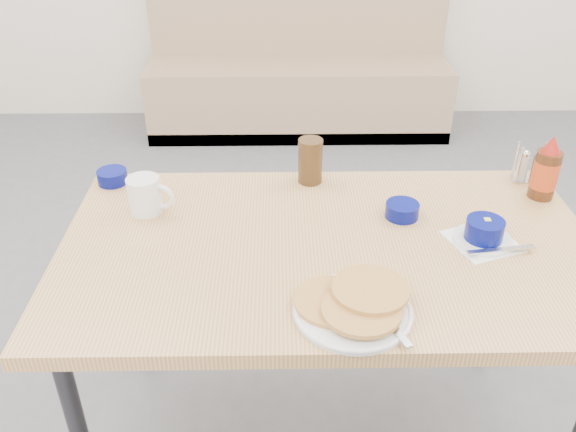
{
  "coord_description": "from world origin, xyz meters",
  "views": [
    {
      "loc": [
        -0.13,
        -1.06,
        1.66
      ],
      "look_at": [
        -0.11,
        0.29,
        0.82
      ],
      "focal_mm": 38.0,
      "sensor_mm": 36.0,
      "label": 1
    }
  ],
  "objects_px": {
    "coffee_mug": "(146,195)",
    "condiment_caddy": "(530,168)",
    "butter_bowl": "(402,210)",
    "amber_tumbler": "(310,161)",
    "booth_bench": "(298,74)",
    "syrup_bottle": "(546,171)",
    "pancake_plate": "(354,306)",
    "creamer_bowl": "(112,177)",
    "grits_setting": "(484,233)",
    "dining_table": "(328,263)"
  },
  "relations": [
    {
      "from": "booth_bench",
      "to": "syrup_bottle",
      "type": "distance_m",
      "value": 2.44
    },
    {
      "from": "butter_bowl",
      "to": "condiment_caddy",
      "type": "xyz_separation_m",
      "value": [
        0.43,
        0.21,
        0.02
      ]
    },
    {
      "from": "grits_setting",
      "to": "creamer_bowl",
      "type": "bearing_deg",
      "value": 161.93
    },
    {
      "from": "grits_setting",
      "to": "condiment_caddy",
      "type": "bearing_deg",
      "value": 55.01
    },
    {
      "from": "booth_bench",
      "to": "butter_bowl",
      "type": "xyz_separation_m",
      "value": [
        0.21,
        -2.4,
        0.43
      ]
    },
    {
      "from": "butter_bowl",
      "to": "syrup_bottle",
      "type": "xyz_separation_m",
      "value": [
        0.43,
        0.11,
        0.06
      ]
    },
    {
      "from": "grits_setting",
      "to": "creamer_bowl",
      "type": "relative_size",
      "value": 2.46
    },
    {
      "from": "butter_bowl",
      "to": "creamer_bowl",
      "type": "bearing_deg",
      "value": 166.12
    },
    {
      "from": "booth_bench",
      "to": "amber_tumbler",
      "type": "relative_size",
      "value": 13.67
    },
    {
      "from": "creamer_bowl",
      "to": "amber_tumbler",
      "type": "xyz_separation_m",
      "value": [
        0.6,
        0.0,
        0.05
      ]
    },
    {
      "from": "booth_bench",
      "to": "creamer_bowl",
      "type": "bearing_deg",
      "value": -106.18
    },
    {
      "from": "butter_bowl",
      "to": "dining_table",
      "type": "bearing_deg",
      "value": -148.62
    },
    {
      "from": "condiment_caddy",
      "to": "syrup_bottle",
      "type": "bearing_deg",
      "value": -86.47
    },
    {
      "from": "butter_bowl",
      "to": "syrup_bottle",
      "type": "height_order",
      "value": "syrup_bottle"
    },
    {
      "from": "amber_tumbler",
      "to": "booth_bench",
      "type": "bearing_deg",
      "value": 89.13
    },
    {
      "from": "dining_table",
      "to": "condiment_caddy",
      "type": "relative_size",
      "value": 11.93
    },
    {
      "from": "amber_tumbler",
      "to": "dining_table",
      "type": "bearing_deg",
      "value": -84.4
    },
    {
      "from": "grits_setting",
      "to": "pancake_plate",
      "type": "bearing_deg",
      "value": -143.54
    },
    {
      "from": "coffee_mug",
      "to": "grits_setting",
      "type": "distance_m",
      "value": 0.92
    },
    {
      "from": "coffee_mug",
      "to": "condiment_caddy",
      "type": "height_order",
      "value": "condiment_caddy"
    },
    {
      "from": "booth_bench",
      "to": "coffee_mug",
      "type": "relative_size",
      "value": 14.16
    },
    {
      "from": "condiment_caddy",
      "to": "amber_tumbler",
      "type": "bearing_deg",
      "value": -176.47
    },
    {
      "from": "dining_table",
      "to": "creamer_bowl",
      "type": "xyz_separation_m",
      "value": [
        -0.64,
        0.34,
        0.08
      ]
    },
    {
      "from": "grits_setting",
      "to": "amber_tumbler",
      "type": "height_order",
      "value": "amber_tumbler"
    },
    {
      "from": "grits_setting",
      "to": "condiment_caddy",
      "type": "relative_size",
      "value": 1.9
    },
    {
      "from": "syrup_bottle",
      "to": "grits_setting",
      "type": "bearing_deg",
      "value": -135.26
    },
    {
      "from": "dining_table",
      "to": "pancake_plate",
      "type": "height_order",
      "value": "pancake_plate"
    },
    {
      "from": "grits_setting",
      "to": "condiment_caddy",
      "type": "height_order",
      "value": "condiment_caddy"
    },
    {
      "from": "grits_setting",
      "to": "dining_table",
      "type": "bearing_deg",
      "value": -179.88
    },
    {
      "from": "dining_table",
      "to": "grits_setting",
      "type": "height_order",
      "value": "grits_setting"
    },
    {
      "from": "creamer_bowl",
      "to": "butter_bowl",
      "type": "relative_size",
      "value": 0.98
    },
    {
      "from": "syrup_bottle",
      "to": "creamer_bowl",
      "type": "bearing_deg",
      "value": 175.35
    },
    {
      "from": "condiment_caddy",
      "to": "syrup_bottle",
      "type": "height_order",
      "value": "syrup_bottle"
    },
    {
      "from": "pancake_plate",
      "to": "butter_bowl",
      "type": "relative_size",
      "value": 2.83
    },
    {
      "from": "creamer_bowl",
      "to": "syrup_bottle",
      "type": "height_order",
      "value": "syrup_bottle"
    },
    {
      "from": "pancake_plate",
      "to": "condiment_caddy",
      "type": "xyz_separation_m",
      "value": [
        0.6,
        0.61,
        0.02
      ]
    },
    {
      "from": "grits_setting",
      "to": "amber_tumbler",
      "type": "relative_size",
      "value": 1.61
    },
    {
      "from": "coffee_mug",
      "to": "creamer_bowl",
      "type": "relative_size",
      "value": 1.48
    },
    {
      "from": "booth_bench",
      "to": "dining_table",
      "type": "height_order",
      "value": "booth_bench"
    },
    {
      "from": "butter_bowl",
      "to": "amber_tumbler",
      "type": "height_order",
      "value": "amber_tumbler"
    },
    {
      "from": "dining_table",
      "to": "amber_tumbler",
      "type": "xyz_separation_m",
      "value": [
        -0.03,
        0.34,
        0.13
      ]
    },
    {
      "from": "amber_tumbler",
      "to": "butter_bowl",
      "type": "bearing_deg",
      "value": -40.44
    },
    {
      "from": "booth_bench",
      "to": "syrup_bottle",
      "type": "xyz_separation_m",
      "value": [
        0.64,
        -2.3,
        0.49
      ]
    },
    {
      "from": "butter_bowl",
      "to": "amber_tumbler",
      "type": "xyz_separation_m",
      "value": [
        -0.25,
        0.21,
        0.05
      ]
    },
    {
      "from": "pancake_plate",
      "to": "condiment_caddy",
      "type": "distance_m",
      "value": 0.86
    },
    {
      "from": "butter_bowl",
      "to": "syrup_bottle",
      "type": "distance_m",
      "value": 0.44
    },
    {
      "from": "coffee_mug",
      "to": "syrup_bottle",
      "type": "distance_m",
      "value": 1.14
    },
    {
      "from": "creamer_bowl",
      "to": "butter_bowl",
      "type": "distance_m",
      "value": 0.88
    },
    {
      "from": "condiment_caddy",
      "to": "dining_table",
      "type": "bearing_deg",
      "value": -148.49
    },
    {
      "from": "butter_bowl",
      "to": "amber_tumbler",
      "type": "distance_m",
      "value": 0.33
    }
  ]
}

